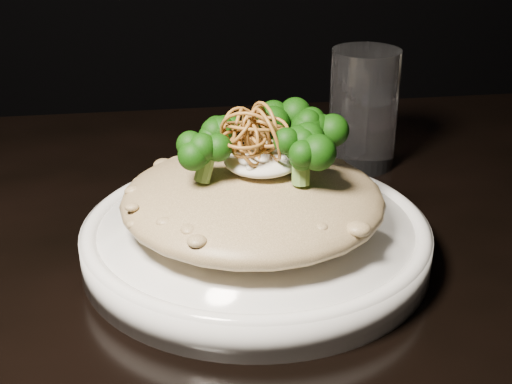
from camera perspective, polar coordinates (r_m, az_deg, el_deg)
table at (r=0.60m, az=8.74°, el=-12.61°), size 1.10×0.80×0.75m
plate at (r=0.55m, az=-0.00°, el=-3.87°), size 0.27×0.27×0.03m
risotto at (r=0.54m, az=-0.25°, el=-0.55°), size 0.20×0.20×0.04m
broccoli at (r=0.52m, az=0.20°, el=4.26°), size 0.13×0.13×0.05m
cheese at (r=0.53m, az=0.46°, el=2.52°), size 0.06×0.06×0.02m
shallots at (r=0.52m, az=-0.38°, el=4.86°), size 0.05×0.05×0.03m
drinking_glass at (r=0.71m, az=8.58°, el=6.58°), size 0.07×0.07×0.12m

